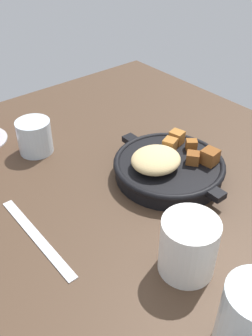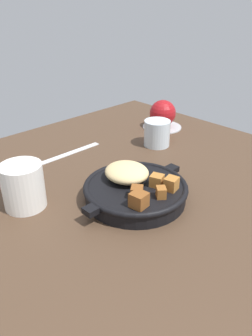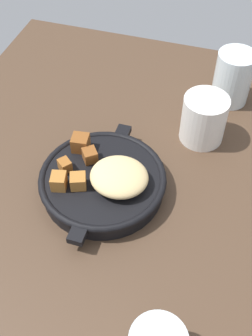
# 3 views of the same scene
# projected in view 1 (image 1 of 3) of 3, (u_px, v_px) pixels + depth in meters

# --- Properties ---
(ground_plane) EXTENTS (0.96, 0.84, 0.02)m
(ground_plane) POSITION_uv_depth(u_px,v_px,m) (133.00, 191.00, 0.70)
(ground_plane) COLOR #473323
(cast_iron_skillet) EXTENTS (0.25, 0.21, 0.07)m
(cast_iron_skillet) POSITION_uv_depth(u_px,v_px,m) (168.00, 166.00, 0.70)
(cast_iron_skillet) COLOR black
(cast_iron_skillet) RESTS_ON ground_plane
(butter_knife) EXTENTS (0.21, 0.02, 0.00)m
(butter_knife) POSITION_uv_depth(u_px,v_px,m) (37.00, 237.00, 0.59)
(butter_knife) COLOR silver
(butter_knife) RESTS_ON ground_plane
(water_glass_short) EXTENTS (0.07, 0.07, 0.07)m
(water_glass_short) POSITION_uv_depth(u_px,v_px,m) (35.00, 137.00, 0.77)
(water_glass_short) COLOR silver
(water_glass_short) RESTS_ON ground_plane
(ceramic_mug_white) EXTENTS (0.08, 0.08, 0.09)m
(ceramic_mug_white) POSITION_uv_depth(u_px,v_px,m) (188.00, 246.00, 0.52)
(ceramic_mug_white) COLOR silver
(ceramic_mug_white) RESTS_ON ground_plane
(water_glass_tall) EXTENTS (0.07, 0.07, 0.11)m
(water_glass_tall) POSITION_uv_depth(u_px,v_px,m) (251.00, 321.00, 0.42)
(water_glass_tall) COLOR silver
(water_glass_tall) RESTS_ON ground_plane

